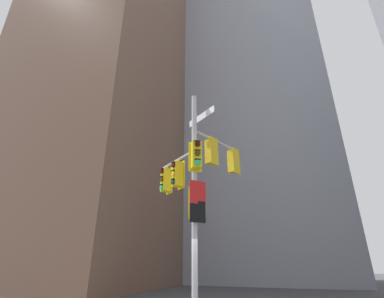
{
  "coord_description": "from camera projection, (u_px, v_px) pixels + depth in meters",
  "views": [
    {
      "loc": [
        3.28,
        -8.95,
        1.74
      ],
      "look_at": [
        -0.03,
        -0.16,
        5.66
      ],
      "focal_mm": 25.85,
      "sensor_mm": 36.0,
      "label": 1
    }
  ],
  "objects": [
    {
      "name": "building_tower_left",
      "position": [
        107.0,
        70.0,
        30.47
      ],
      "size": [
        14.38,
        14.38,
        43.11
      ],
      "primitive_type": "cube",
      "color": "brown",
      "rests_on": "ground"
    },
    {
      "name": "building_mid_block",
      "position": [
        254.0,
        99.0,
        37.66
      ],
      "size": [
        15.91,
        15.91,
        45.04
      ],
      "primitive_type": "cube",
      "color": "#9399A3",
      "rests_on": "ground"
    },
    {
      "name": "signal_pole_assembly",
      "position": [
        196.0,
        177.0,
        10.58
      ],
      "size": [
        3.23,
        3.13,
        8.02
      ],
      "color": "#B2B2B5",
      "rests_on": "ground"
    }
  ]
}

